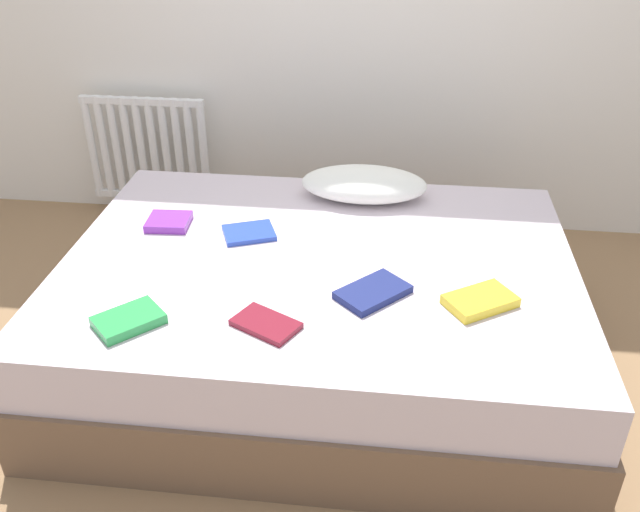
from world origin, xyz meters
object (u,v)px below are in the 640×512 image
(pillow, at_px, (364,184))
(textbook_navy, at_px, (373,292))
(bed, at_px, (319,312))
(textbook_yellow, at_px, (480,301))
(textbook_maroon, at_px, (266,324))
(radiator, at_px, (148,150))
(textbook_blue, at_px, (249,233))
(textbook_green, at_px, (129,320))
(textbook_purple, at_px, (169,222))

(pillow, distance_m, textbook_navy, 0.79)
(bed, bearing_deg, textbook_navy, -46.27)
(textbook_yellow, distance_m, textbook_maroon, 0.74)
(pillow, relative_size, textbook_maroon, 2.63)
(bed, xyz_separation_m, radiator, (-1.11, 1.20, 0.16))
(pillow, height_order, textbook_blue, pillow)
(textbook_blue, bearing_deg, radiator, 105.63)
(radiator, bearing_deg, bed, -47.31)
(radiator, distance_m, textbook_yellow, 2.23)
(pillow, xyz_separation_m, textbook_green, (-0.71, -1.05, -0.05))
(radiator, xyz_separation_m, textbook_blue, (0.80, -1.05, 0.10))
(pillow, xyz_separation_m, textbook_navy, (0.08, -0.78, -0.05))
(textbook_maroon, bearing_deg, textbook_navy, 61.37)
(textbook_purple, bearing_deg, textbook_maroon, -53.88)
(textbook_purple, height_order, textbook_maroon, textbook_purple)
(textbook_yellow, xyz_separation_m, textbook_blue, (-0.90, 0.40, -0.01))
(textbook_purple, bearing_deg, textbook_yellow, -22.80)
(textbook_purple, distance_m, textbook_green, 0.69)
(bed, relative_size, textbook_purple, 11.67)
(pillow, bearing_deg, textbook_maroon, -104.53)
(textbook_maroon, bearing_deg, textbook_blue, 135.08)
(textbook_yellow, relative_size, textbook_blue, 1.16)
(textbook_purple, bearing_deg, textbook_blue, -10.29)
(radiator, relative_size, textbook_navy, 2.77)
(pillow, relative_size, textbook_yellow, 2.40)
(textbook_purple, bearing_deg, textbook_green, -86.79)
(radiator, relative_size, textbook_blue, 3.42)
(textbook_maroon, bearing_deg, radiator, 148.99)
(radiator, relative_size, pillow, 1.23)
(radiator, distance_m, pillow, 1.41)
(radiator, relative_size, textbook_purple, 4.02)
(pillow, bearing_deg, textbook_green, -124.32)
(bed, height_order, textbook_yellow, textbook_yellow)
(bed, height_order, textbook_purple, textbook_purple)
(radiator, bearing_deg, pillow, -27.57)
(pillow, xyz_separation_m, textbook_maroon, (-0.26, -1.00, -0.06))
(bed, relative_size, textbook_blue, 9.92)
(textbook_yellow, relative_size, textbook_green, 1.10)
(pillow, relative_size, textbook_purple, 3.27)
(textbook_blue, xyz_separation_m, textbook_maroon, (0.18, -0.60, 0.00))
(pillow, relative_size, textbook_navy, 2.25)
(textbook_green, distance_m, textbook_navy, 0.84)
(textbook_purple, bearing_deg, radiator, 110.79)
(textbook_yellow, xyz_separation_m, textbook_green, (-1.17, -0.25, -0.00))
(textbook_purple, xyz_separation_m, textbook_blue, (0.35, -0.04, -0.01))
(textbook_maroon, relative_size, textbook_navy, 0.86)
(pillow, bearing_deg, textbook_yellow, -60.41)
(pillow, height_order, textbook_green, pillow)
(radiator, distance_m, textbook_navy, 1.95)
(textbook_blue, bearing_deg, textbook_navy, -57.71)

